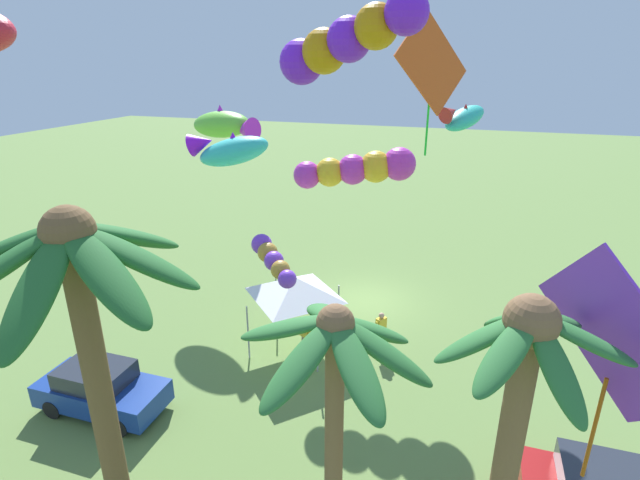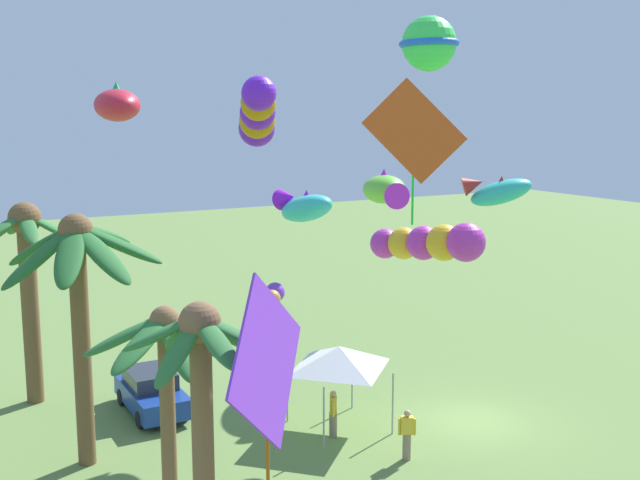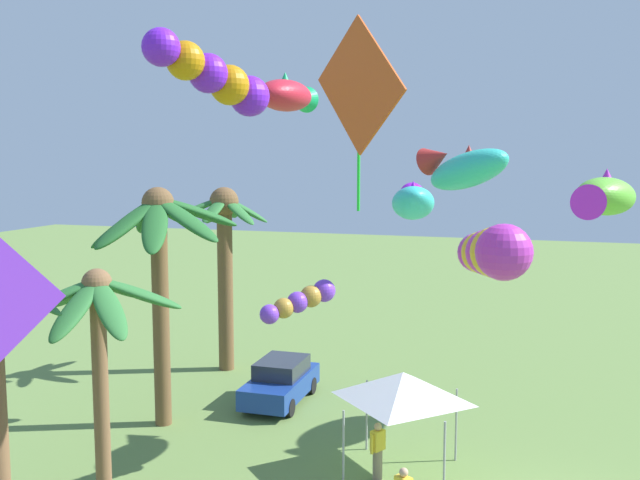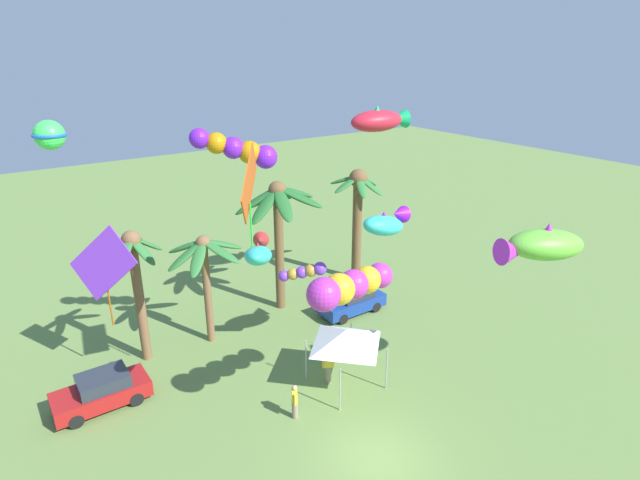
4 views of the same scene
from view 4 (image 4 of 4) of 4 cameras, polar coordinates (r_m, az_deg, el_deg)
name	(u,v)px [view 4 (image 4 of 4)]	position (r m, az deg, el deg)	size (l,w,h in m)	color
ground_plane	(377,459)	(21.04, 6.42, -23.10)	(120.00, 120.00, 0.00)	olive
palm_tree_0	(135,269)	(25.26, -19.93, -3.10)	(3.20, 3.05, 6.73)	brown
palm_tree_1	(278,212)	(28.42, -4.65, 3.17)	(5.02, 4.84, 7.67)	brown
palm_tree_2	(204,260)	(26.01, -12.79, -2.20)	(4.05, 3.97, 5.88)	brown
palm_tree_3	(358,203)	(32.39, 4.21, 4.09)	(3.66, 3.49, 7.41)	brown
parked_car_0	(102,391)	(24.60, -23.12, -15.21)	(3.91, 1.76, 1.51)	#A51919
parked_car_1	(352,300)	(29.80, 3.59, -6.73)	(3.91, 1.75, 1.51)	navy
spectator_0	(328,367)	(24.05, 0.92, -13.97)	(0.49, 0.39, 1.59)	gray
spectator_1	(295,401)	(22.16, -2.83, -17.51)	(0.38, 0.49, 1.59)	gray
festival_tent	(346,337)	(23.07, 2.94, -10.76)	(2.86, 2.86, 2.85)	#9E9EA3
kite_tube_0	(237,149)	(22.03, -9.19, 9.98)	(3.41, 1.97, 1.81)	#6F1BE2
kite_diamond_1	(103,265)	(23.91, -22.98, -2.56)	(2.28, 2.61, 4.69)	purple
kite_fish_2	(541,245)	(21.44, 23.44, -0.52)	(3.96, 2.62, 1.60)	#65C538
kite_fish_3	(386,223)	(22.39, 7.33, 1.84)	(2.99, 1.69, 1.46)	#31C8BE
kite_tube_4	(304,272)	(23.79, -1.77, -3.56)	(1.85, 1.71, 1.05)	#7437D6
kite_ball_5	(49,135)	(19.58, -27.92, 10.29)	(1.55, 1.55, 1.00)	#3BEE54
kite_fish_6	(259,253)	(16.34, -6.86, -1.44)	(1.71, 2.06, 1.10)	#2EC2B0
kite_diamond_7	(249,186)	(18.08, -7.90, 6.02)	(1.80, 2.26, 3.96)	#D85019
kite_fish_8	(380,120)	(28.12, 6.69, 13.10)	(3.57, 1.87, 1.41)	red
kite_tube_9	(350,286)	(18.64, 3.35, -5.09)	(4.37, 1.92, 1.57)	#BD2FB4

